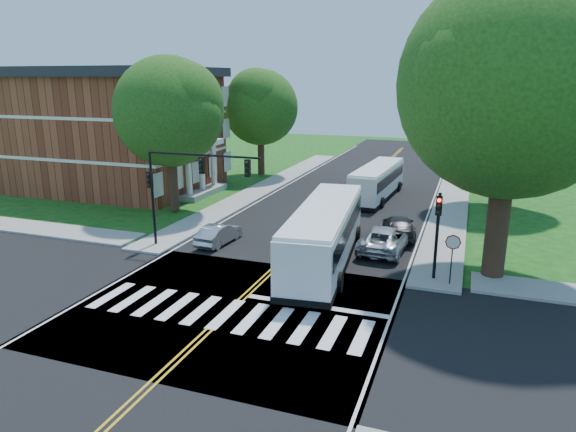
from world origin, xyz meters
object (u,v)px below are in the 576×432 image
at_px(dark_sedan, 399,226).
at_px(bus_follow, 377,181).
at_px(bus_lead, 325,233).
at_px(suv, 385,239).
at_px(signal_nw, 185,178).
at_px(signal_ne, 438,225).
at_px(hatchback, 219,234).

bearing_deg(dark_sedan, bus_follow, -84.54).
relative_size(bus_lead, dark_sedan, 2.71).
bearing_deg(suv, bus_lead, 52.40).
bearing_deg(bus_follow, signal_nw, 68.61).
bearing_deg(bus_follow, bus_lead, 93.67).
bearing_deg(signal_nw, suv, 19.65).
relative_size(signal_nw, dark_sedan, 1.52).
relative_size(signal_nw, signal_ne, 1.62).
height_order(hatchback, suv, suv).
relative_size(hatchback, suv, 0.72).
xyz_separation_m(bus_follow, suv, (2.92, -13.52, -0.73)).
distance_m(signal_nw, dark_sedan, 13.79).
bearing_deg(bus_follow, signal_ne, 112.40).
bearing_deg(hatchback, suv, -163.91).
xyz_separation_m(signal_ne, hatchback, (-12.95, 1.73, -2.33)).
bearing_deg(signal_ne, bus_follow, 109.02).
bearing_deg(suv, hatchback, 16.13).
height_order(signal_ne, bus_lead, signal_ne).
relative_size(bus_follow, dark_sedan, 2.32).
bearing_deg(dark_sedan, suv, 71.24).
distance_m(bus_lead, dark_sedan, 7.10).
height_order(bus_lead, suv, bus_lead).
distance_m(bus_follow, hatchback, 17.18).
relative_size(hatchback, dark_sedan, 0.81).
bearing_deg(suv, signal_ne, 132.02).
relative_size(signal_nw, bus_lead, 0.56).
distance_m(signal_ne, bus_follow, 18.49).
height_order(bus_follow, hatchback, bus_follow).
xyz_separation_m(bus_follow, hatchback, (-6.95, -15.69, -0.84)).
bearing_deg(bus_lead, bus_follow, -95.77).
distance_m(signal_ne, dark_sedan, 7.78).
xyz_separation_m(suv, dark_sedan, (0.36, 3.02, -0.05)).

